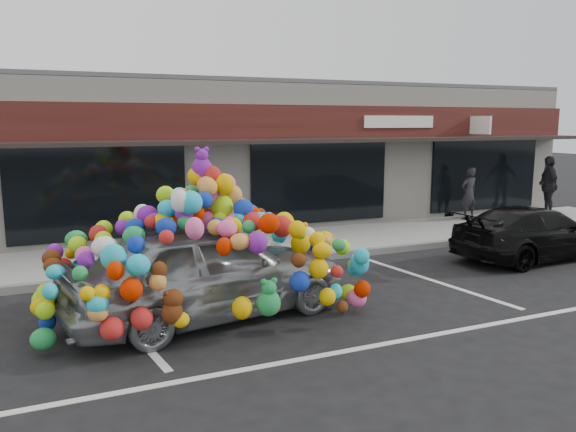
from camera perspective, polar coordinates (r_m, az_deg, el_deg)
name	(u,v)px	position (r m, az deg, el deg)	size (l,w,h in m)	color
ground	(308,299)	(10.17, 2.01, -8.46)	(90.00, 90.00, 0.00)	black
shop_building	(191,154)	(17.69, -9.87, 6.22)	(24.00, 7.20, 4.31)	white
sidewalk	(237,249)	(13.74, -5.20, -3.41)	(26.00, 3.00, 0.15)	gray
kerb	(259,263)	(12.36, -3.00, -4.84)	(26.00, 0.18, 0.16)	slate
parking_stripe_left	(122,320)	(9.51, -16.52, -10.13)	(0.12, 4.40, 0.01)	silver
parking_stripe_mid	(428,279)	(11.76, 14.07, -6.24)	(0.12, 4.40, 0.01)	silver
lane_line	(486,325)	(9.45, 19.52, -10.41)	(14.00, 0.12, 0.01)	silver
toy_car	(207,259)	(9.09, -8.23, -4.40)	(3.31, 5.18, 2.85)	#A9B0B4
black_sedan	(535,233)	(14.17, 23.80, -1.58)	(4.21, 1.71, 1.22)	black
pedestrian_a	(469,193)	(18.22, 17.88, 2.21)	(0.59, 0.39, 1.63)	black
pedestrian_c	(548,186)	(19.93, 24.89, 2.80)	(0.47, 1.13, 1.92)	#2A272D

